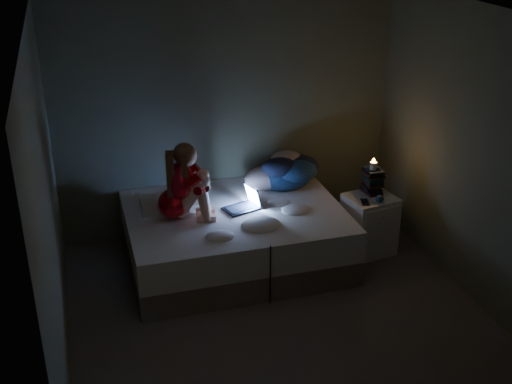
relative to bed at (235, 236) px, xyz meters
name	(u,v)px	position (x,y,z in m)	size (l,w,h in m)	color
floor	(282,322)	(0.14, -1.10, -0.30)	(3.60, 3.80, 0.02)	#483F3B
ceiling	(289,18)	(0.14, -1.10, 2.32)	(3.60, 3.80, 0.02)	silver
wall_back	(227,114)	(0.14, 0.81, 1.01)	(3.60, 0.02, 2.60)	#575F4F
wall_front	(398,327)	(0.14, -3.01, 1.01)	(3.60, 0.02, 2.60)	#575F4F
wall_left	(48,215)	(-1.67, -1.10, 1.01)	(0.02, 3.80, 2.60)	#575F4F
wall_right	(484,162)	(1.95, -1.10, 1.01)	(0.02, 3.80, 2.60)	#575F4F
bed	(235,236)	(0.00, 0.00, 0.00)	(2.10, 1.58, 0.58)	beige
pillow	(164,203)	(-0.66, 0.23, 0.35)	(0.45, 0.32, 0.13)	silver
woman	(173,182)	(-0.59, -0.01, 0.68)	(0.48, 0.31, 0.77)	maroon
laptop	(241,198)	(0.06, 0.01, 0.41)	(0.34, 0.24, 0.24)	black
clothes_pile	(284,170)	(0.64, 0.42, 0.47)	(0.61, 0.49, 0.37)	#0C203E
nightstand	(369,224)	(1.38, -0.17, 0.02)	(0.47, 0.42, 0.63)	silver
book_stack	(372,181)	(1.42, -0.08, 0.47)	(0.19, 0.25, 0.27)	black
candle	(373,164)	(1.42, -0.08, 0.65)	(0.07, 0.07, 0.08)	beige
phone	(363,201)	(1.25, -0.26, 0.34)	(0.07, 0.14, 0.01)	black
blue_orb	(378,199)	(1.37, -0.32, 0.38)	(0.08, 0.08, 0.08)	#16314E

